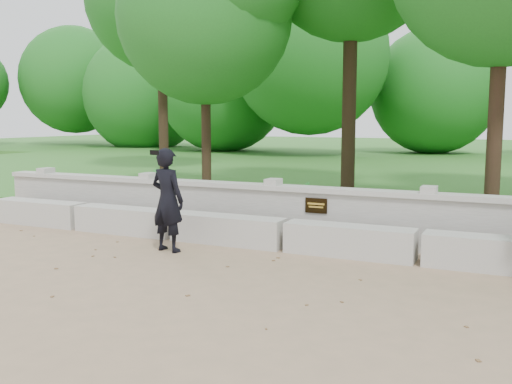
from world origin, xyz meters
TOP-DOWN VIEW (x-y plane):
  - ground at (0.00, 0.00)m, footprint 80.00×80.00m
  - lawn at (0.00, 14.00)m, footprint 40.00×22.00m
  - concrete_bench at (0.00, 1.90)m, footprint 11.90×0.45m
  - parapet_wall at (0.00, 2.60)m, footprint 12.50×0.35m
  - man_main at (-1.57, 1.06)m, footprint 0.62×0.56m
  - tree_left at (-3.21, 5.13)m, footprint 3.84×3.84m
  - shrub_a at (-4.26, 4.61)m, footprint 0.39×0.34m
  - shrub_b at (-0.54, 4.20)m, footprint 0.28×0.33m

SIDE VIEW (x-z plane):
  - ground at x=0.00m, z-range 0.00..0.00m
  - lawn at x=0.00m, z-range 0.00..0.25m
  - concrete_bench at x=0.00m, z-range 0.00..0.45m
  - parapet_wall at x=0.00m, z-range 0.01..0.91m
  - shrub_b at x=-0.54m, z-range 0.25..0.78m
  - shrub_a at x=-4.26m, z-range 0.25..0.87m
  - man_main at x=-1.57m, z-range 0.00..1.56m
  - tree_left at x=-3.21m, z-range 1.41..7.57m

